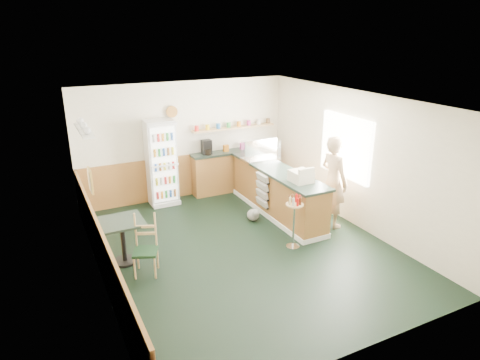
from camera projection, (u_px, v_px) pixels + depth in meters
ground at (243, 248)px, 7.84m from camera, size 6.00×6.00×0.00m
room_envelope at (215, 160)px, 7.85m from camera, size 5.04×6.02×2.72m
service_counter at (277, 193)px, 9.16m from camera, size 0.68×3.01×1.01m
back_counter at (235, 168)px, 10.52m from camera, size 2.24×0.42×1.69m
drinks_fridge at (162, 163)px, 9.55m from camera, size 0.64×0.54×1.93m
display_case at (261, 150)px, 9.51m from camera, size 0.81×0.42×0.46m
cash_register at (301, 176)px, 8.22m from camera, size 0.38×0.40×0.22m
shopkeeper at (334, 182)px, 8.47m from camera, size 0.49×0.65×1.88m
condiment_stand at (294, 214)px, 7.66m from camera, size 0.32×0.32×1.00m
newspaper_rack at (262, 191)px, 8.98m from camera, size 0.09×0.45×0.72m
cafe_table at (123, 233)px, 7.19m from camera, size 0.72×0.72×0.78m
cafe_chair at (144, 243)px, 6.93m from camera, size 0.49×0.50×1.01m
dog_doorstop at (254, 215)px, 8.90m from camera, size 0.25×0.33×0.30m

